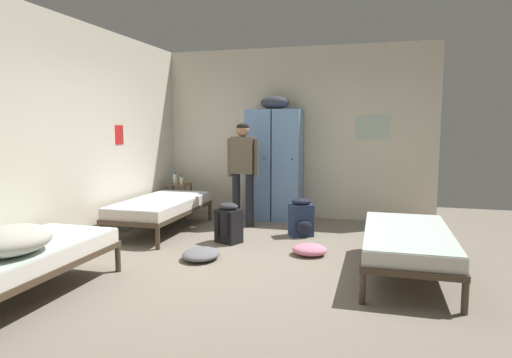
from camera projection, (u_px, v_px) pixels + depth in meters
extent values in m
plane|color=gray|center=(250.00, 263.00, 5.14)|extent=(8.77, 8.77, 0.00)
cube|color=beige|center=(295.00, 133.00, 7.61)|extent=(4.66, 0.06, 2.90)
cube|color=beige|center=(74.00, 136.00, 5.57)|extent=(0.06, 5.48, 2.90)
cube|color=#B7CCBC|center=(372.00, 128.00, 7.23)|extent=(0.55, 0.01, 0.40)
cube|color=red|center=(119.00, 135.00, 6.48)|extent=(0.01, 0.20, 0.28)
cube|color=#6B93C6|center=(261.00, 165.00, 7.52)|extent=(0.44, 0.52, 1.85)
cylinder|color=black|center=(264.00, 159.00, 7.21)|extent=(0.02, 0.03, 0.02)
cube|color=#6B93C6|center=(288.00, 165.00, 7.39)|extent=(0.44, 0.52, 1.85)
cylinder|color=black|center=(292.00, 159.00, 7.08)|extent=(0.02, 0.03, 0.02)
ellipsoid|color=#333842|center=(275.00, 103.00, 7.33)|extent=(0.48, 0.36, 0.22)
cylinder|color=brown|center=(167.00, 201.00, 7.74)|extent=(0.03, 0.03, 0.55)
cylinder|color=brown|center=(185.00, 202.00, 7.65)|extent=(0.03, 0.03, 0.55)
cylinder|color=brown|center=(174.00, 199.00, 8.00)|extent=(0.03, 0.03, 0.55)
cylinder|color=brown|center=(191.00, 199.00, 7.91)|extent=(0.03, 0.03, 0.55)
cube|color=brown|center=(179.00, 205.00, 7.84)|extent=(0.38, 0.30, 0.02)
cube|color=brown|center=(179.00, 184.00, 7.79)|extent=(0.38, 0.30, 0.02)
cylinder|color=#473828|center=(53.00, 253.00, 5.04)|extent=(0.06, 0.06, 0.28)
cylinder|color=#473828|center=(118.00, 259.00, 4.82)|extent=(0.06, 0.06, 0.28)
cube|color=#473828|center=(20.00, 266.00, 4.03)|extent=(0.90, 1.90, 0.06)
cube|color=silver|center=(19.00, 256.00, 4.02)|extent=(0.87, 1.84, 0.14)
cube|color=silver|center=(18.00, 248.00, 4.01)|extent=(0.86, 1.82, 0.01)
cylinder|color=#473828|center=(437.00, 243.00, 5.48)|extent=(0.06, 0.06, 0.28)
cylinder|color=#473828|center=(368.00, 238.00, 5.71)|extent=(0.06, 0.06, 0.28)
cylinder|color=#473828|center=(465.00, 298.00, 3.72)|extent=(0.06, 0.06, 0.28)
cylinder|color=#473828|center=(362.00, 289.00, 3.95)|extent=(0.06, 0.06, 0.28)
cube|color=#473828|center=(407.00, 246.00, 4.69)|extent=(0.90, 1.90, 0.06)
cube|color=silver|center=(407.00, 237.00, 4.68)|extent=(0.87, 1.84, 0.14)
cube|color=silver|center=(407.00, 230.00, 4.67)|extent=(0.86, 1.82, 0.01)
cylinder|color=#473828|center=(101.00, 235.00, 5.91)|extent=(0.06, 0.06, 0.28)
cylinder|color=#473828|center=(158.00, 239.00, 5.68)|extent=(0.06, 0.06, 0.28)
cylinder|color=#473828|center=(165.00, 210.00, 7.67)|extent=(0.06, 0.06, 0.28)
cylinder|color=#473828|center=(210.00, 212.00, 7.45)|extent=(0.06, 0.06, 0.28)
cube|color=#473828|center=(161.00, 211.00, 6.66)|extent=(0.90, 1.90, 0.06)
cube|color=silver|center=(161.00, 204.00, 6.64)|extent=(0.87, 1.84, 0.14)
cube|color=silver|center=(161.00, 199.00, 6.63)|extent=(0.86, 1.82, 0.01)
ellipsoid|color=#B7B2A8|center=(10.00, 240.00, 3.77)|extent=(0.62, 0.74, 0.25)
cylinder|color=black|center=(250.00, 200.00, 6.94)|extent=(0.12, 0.12, 0.84)
cylinder|color=black|center=(236.00, 200.00, 7.01)|extent=(0.12, 0.12, 0.84)
cube|color=brown|center=(243.00, 155.00, 6.89)|extent=(0.36, 0.22, 0.57)
cylinder|color=brown|center=(256.00, 158.00, 6.83)|extent=(0.08, 0.08, 0.59)
cylinder|color=brown|center=(230.00, 157.00, 6.96)|extent=(0.08, 0.08, 0.59)
sphere|color=#936B4C|center=(243.00, 130.00, 6.85)|extent=(0.20, 0.20, 0.20)
ellipsoid|color=black|center=(243.00, 127.00, 6.84)|extent=(0.19, 0.19, 0.11)
cylinder|color=silver|center=(175.00, 179.00, 7.82)|extent=(0.07, 0.07, 0.17)
cylinder|color=#2666B2|center=(175.00, 173.00, 7.81)|extent=(0.04, 0.04, 0.04)
cylinder|color=beige|center=(181.00, 180.00, 7.73)|extent=(0.06, 0.06, 0.13)
cylinder|color=black|center=(181.00, 176.00, 7.72)|extent=(0.03, 0.03, 0.03)
cube|color=black|center=(229.00, 226.00, 6.01)|extent=(0.39, 0.35, 0.46)
ellipsoid|color=#2D2D33|center=(236.00, 230.00, 6.14)|extent=(0.25, 0.17, 0.20)
ellipsoid|color=#2D2D33|center=(229.00, 206.00, 5.98)|extent=(0.35, 0.31, 0.10)
cube|color=black|center=(227.00, 227.00, 5.85)|extent=(0.06, 0.04, 0.32)
cube|color=black|center=(217.00, 225.00, 5.96)|extent=(0.06, 0.04, 0.32)
cube|color=navy|center=(301.00, 220.00, 6.38)|extent=(0.40, 0.36, 0.46)
ellipsoid|color=black|center=(304.00, 228.00, 6.25)|extent=(0.25, 0.18, 0.20)
ellipsoid|color=black|center=(301.00, 202.00, 6.35)|extent=(0.36, 0.33, 0.10)
cube|color=black|center=(292.00, 217.00, 6.49)|extent=(0.06, 0.04, 0.32)
cube|color=black|center=(304.00, 216.00, 6.53)|extent=(0.06, 0.04, 0.32)
ellipsoid|color=pink|center=(309.00, 250.00, 5.45)|extent=(0.43, 0.39, 0.14)
ellipsoid|color=slate|center=(201.00, 254.00, 5.28)|extent=(0.44, 0.52, 0.13)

